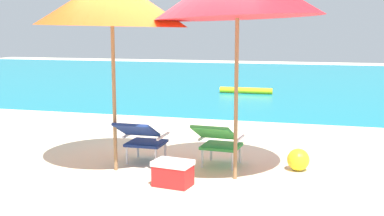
{
  "coord_description": "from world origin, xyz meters",
  "views": [
    {
      "loc": [
        1.94,
        -6.4,
        1.91
      ],
      "look_at": [
        0.0,
        0.57,
        0.75
      ],
      "focal_mm": 45.62,
      "sensor_mm": 36.0,
      "label": 1
    }
  ],
  "objects_px": {
    "swim_buoy": "(246,90)",
    "beach_umbrella_left": "(112,1)",
    "lounge_chair_left": "(142,137)",
    "beach_ball": "(298,160)",
    "cooler_box": "(173,173)",
    "lounge_chair_right": "(218,140)"
  },
  "relations": [
    {
      "from": "beach_umbrella_left",
      "to": "swim_buoy",
      "type": "bearing_deg",
      "value": 87.44
    },
    {
      "from": "swim_buoy",
      "to": "cooler_box",
      "type": "bearing_deg",
      "value": -86.32
    },
    {
      "from": "swim_buoy",
      "to": "beach_umbrella_left",
      "type": "height_order",
      "value": "beach_umbrella_left"
    },
    {
      "from": "beach_umbrella_left",
      "to": "beach_ball",
      "type": "relative_size",
      "value": 8.57
    },
    {
      "from": "lounge_chair_left",
      "to": "swim_buoy",
      "type": "bearing_deg",
      "value": 89.08
    },
    {
      "from": "lounge_chair_left",
      "to": "beach_umbrella_left",
      "type": "relative_size",
      "value": 0.33
    },
    {
      "from": "lounge_chair_left",
      "to": "cooler_box",
      "type": "xyz_separation_m",
      "value": [
        0.72,
        -0.79,
        -0.24
      ]
    },
    {
      "from": "beach_ball",
      "to": "swim_buoy",
      "type": "bearing_deg",
      "value": 104.31
    },
    {
      "from": "lounge_chair_left",
      "to": "lounge_chair_right",
      "type": "relative_size",
      "value": 0.96
    },
    {
      "from": "beach_ball",
      "to": "cooler_box",
      "type": "relative_size",
      "value": 0.6
    },
    {
      "from": "swim_buoy",
      "to": "lounge_chair_left",
      "type": "relative_size",
      "value": 1.83
    },
    {
      "from": "lounge_chair_right",
      "to": "cooler_box",
      "type": "distance_m",
      "value": 1.0
    },
    {
      "from": "lounge_chair_right",
      "to": "lounge_chair_left",
      "type": "bearing_deg",
      "value": -174.04
    },
    {
      "from": "beach_ball",
      "to": "lounge_chair_left",
      "type": "bearing_deg",
      "value": -171.97
    },
    {
      "from": "swim_buoy",
      "to": "beach_umbrella_left",
      "type": "xyz_separation_m",
      "value": [
        -0.39,
        -8.63,
        2.19
      ]
    },
    {
      "from": "swim_buoy",
      "to": "beach_ball",
      "type": "height_order",
      "value": "beach_ball"
    },
    {
      "from": "swim_buoy",
      "to": "beach_ball",
      "type": "distance_m",
      "value": 8.23
    },
    {
      "from": "swim_buoy",
      "to": "cooler_box",
      "type": "xyz_separation_m",
      "value": [
        0.58,
        -9.07,
        0.06
      ]
    },
    {
      "from": "lounge_chair_right",
      "to": "beach_umbrella_left",
      "type": "xyz_separation_m",
      "value": [
        -1.34,
        -0.46,
        1.88
      ]
    },
    {
      "from": "beach_umbrella_left",
      "to": "beach_ball",
      "type": "bearing_deg",
      "value": 15.04
    },
    {
      "from": "lounge_chair_right",
      "to": "beach_ball",
      "type": "bearing_deg",
      "value": 10.08
    },
    {
      "from": "lounge_chair_left",
      "to": "beach_umbrella_left",
      "type": "distance_m",
      "value": 1.93
    }
  ]
}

